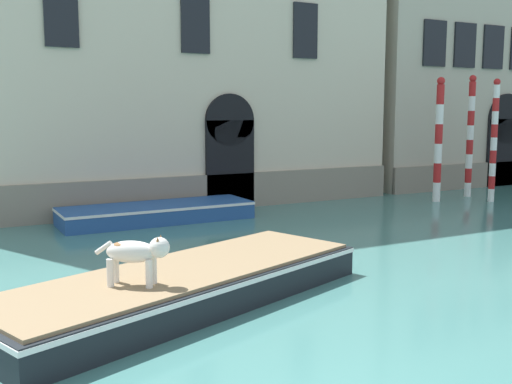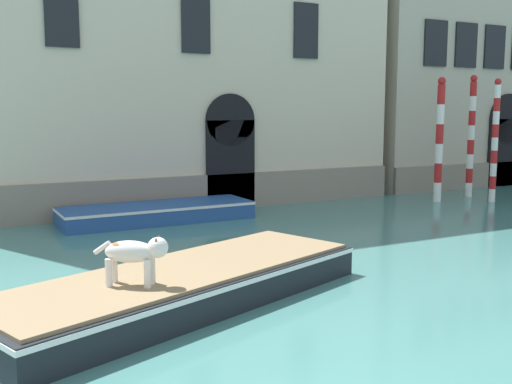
# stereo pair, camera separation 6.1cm
# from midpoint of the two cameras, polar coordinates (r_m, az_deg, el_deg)

# --- Properties ---
(palazzo_left) EXTENTS (15.82, 6.13, 13.68)m
(palazzo_left) POSITION_cam_midpoint_polar(r_m,az_deg,el_deg) (23.19, -8.58, 16.24)
(palazzo_left) COLOR beige
(palazzo_left) RESTS_ON ground_plane
(boat_foreground) EXTENTS (7.63, 4.73, 0.63)m
(boat_foreground) POSITION_cam_midpoint_polar(r_m,az_deg,el_deg) (10.77, -6.80, -8.76)
(boat_foreground) COLOR black
(boat_foreground) RESTS_ON ground_plane
(dog_on_deck) EXTENTS (1.06, 0.80, 0.81)m
(dog_on_deck) POSITION_cam_midpoint_polar(r_m,az_deg,el_deg) (9.70, -11.24, -5.68)
(dog_on_deck) COLOR silver
(dog_on_deck) RESTS_ON boat_foreground
(boat_moored_near_palazzo) EXTENTS (5.88, 1.92, 0.54)m
(boat_moored_near_palazzo) POSITION_cam_midpoint_polar(r_m,az_deg,el_deg) (18.59, -9.29, -1.92)
(boat_moored_near_palazzo) COLOR #234C8C
(boat_moored_near_palazzo) RESTS_ON ground_plane
(mooring_pole_0) EXTENTS (0.29, 0.29, 4.58)m
(mooring_pole_0) POSITION_cam_midpoint_polar(r_m,az_deg,el_deg) (23.12, 17.14, 4.80)
(mooring_pole_0) COLOR white
(mooring_pole_0) RESTS_ON ground_plane
(mooring_pole_3) EXTENTS (0.27, 0.27, 4.73)m
(mooring_pole_3) POSITION_cam_midpoint_polar(r_m,az_deg,el_deg) (24.82, 19.87, 5.03)
(mooring_pole_3) COLOR white
(mooring_pole_3) RESTS_ON ground_plane
(mooring_pole_4) EXTENTS (0.24, 0.24, 4.53)m
(mooring_pole_4) POSITION_cam_midpoint_polar(r_m,az_deg,el_deg) (23.81, 21.87, 4.59)
(mooring_pole_4) COLOR white
(mooring_pole_4) RESTS_ON ground_plane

